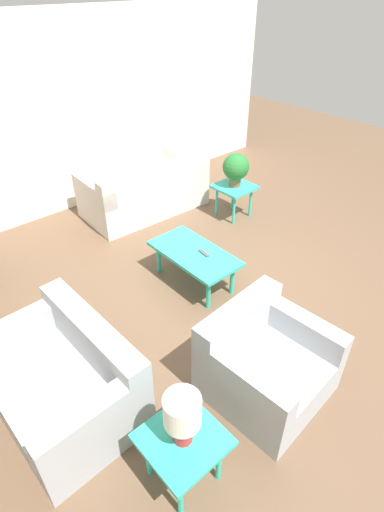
% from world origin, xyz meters
% --- Properties ---
extents(ground_plane, '(14.00, 14.00, 0.00)m').
position_xyz_m(ground_plane, '(0.00, 0.00, 0.00)').
color(ground_plane, brown).
extents(wall_right, '(0.12, 7.20, 2.70)m').
position_xyz_m(wall_right, '(3.06, 0.00, 1.35)').
color(wall_right, silver).
rests_on(wall_right, ground_plane).
extents(sofa, '(1.02, 1.85, 0.82)m').
position_xyz_m(sofa, '(2.14, -0.38, 0.31)').
color(sofa, silver).
rests_on(sofa, ground_plane).
extents(armchair, '(0.97, 1.01, 0.78)m').
position_xyz_m(armchair, '(-1.16, 0.77, 0.30)').
color(armchair, '#A8ADB2').
rests_on(armchair, ground_plane).
extents(loveseat, '(1.35, 0.95, 0.78)m').
position_xyz_m(loveseat, '(-0.21, 2.12, 0.29)').
color(loveseat, '#A8ADB2').
rests_on(loveseat, ground_plane).
extents(coffee_table, '(1.07, 0.56, 0.43)m').
position_xyz_m(coffee_table, '(0.34, 0.23, 0.38)').
color(coffee_table, '#2DB79E').
rests_on(coffee_table, ground_plane).
extents(side_table_plant, '(0.53, 0.53, 0.49)m').
position_xyz_m(side_table_plant, '(1.15, -1.27, 0.42)').
color(side_table_plant, '#2DB79E').
rests_on(side_table_plant, ground_plane).
extents(side_table_lamp, '(0.53, 0.53, 0.49)m').
position_xyz_m(side_table_lamp, '(-1.30, 1.79, 0.42)').
color(side_table_lamp, '#2DB79E').
rests_on(side_table_lamp, ground_plane).
extents(potted_plant, '(0.38, 0.38, 0.48)m').
position_xyz_m(potted_plant, '(1.15, -1.27, 0.77)').
color(potted_plant, brown).
rests_on(potted_plant, side_table_plant).
extents(table_lamp, '(0.25, 0.25, 0.42)m').
position_xyz_m(table_lamp, '(-1.30, 1.79, 0.76)').
color(table_lamp, red).
rests_on(table_lamp, side_table_lamp).
extents(remote_control, '(0.16, 0.06, 0.02)m').
position_xyz_m(remote_control, '(0.24, 0.18, 0.44)').
color(remote_control, '#4C4C51').
rests_on(remote_control, coffee_table).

